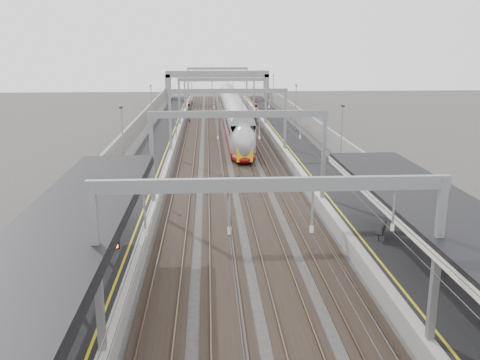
{
  "coord_description": "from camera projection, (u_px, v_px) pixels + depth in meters",
  "views": [
    {
      "loc": [
        -2.22,
        -16.23,
        12.15
      ],
      "look_at": [
        0.0,
        20.39,
        2.88
      ],
      "focal_mm": 40.0,
      "sensor_mm": 36.0,
      "label": 1
    }
  ],
  "objects": [
    {
      "name": "canopy_right",
      "position": [
        471.0,
        231.0,
        20.92
      ],
      "size": [
        4.4,
        30.0,
        4.24
      ],
      "color": "black",
      "rests_on": "platform_right"
    },
    {
      "name": "wall_right",
      "position": [
        323.0,
        138.0,
        62.63
      ],
      "size": [
        0.3,
        120.0,
        3.2
      ],
      "primitive_type": "cube",
      "color": "slate",
      "rests_on": "ground"
    },
    {
      "name": "signal_red_far",
      "position": [
        256.0,
        109.0,
        84.07
      ],
      "size": [
        0.32,
        0.32,
        3.48
      ],
      "color": "black",
      "rests_on": "ground"
    },
    {
      "name": "wall_left",
      "position": [
        130.0,
        140.0,
        61.31
      ],
      "size": [
        0.3,
        120.0,
        3.2
      ],
      "primitive_type": "cube",
      "color": "slate",
      "rests_on": "ground"
    },
    {
      "name": "overhead_line",
      "position": [
        225.0,
        94.0,
        67.26
      ],
      "size": [
        13.0,
        140.0,
        6.6
      ],
      "color": "gray",
      "rests_on": "platform_left"
    },
    {
      "name": "tracks",
      "position": [
        227.0,
        152.0,
        62.35
      ],
      "size": [
        11.4,
        140.0,
        0.2
      ],
      "color": "black",
      "rests_on": "ground"
    },
    {
      "name": "overbridge",
      "position": [
        217.0,
        78.0,
        114.29
      ],
      "size": [
        22.0,
        2.2,
        6.9
      ],
      "color": "slate",
      "rests_on": "ground"
    },
    {
      "name": "train",
      "position": [
        234.0,
        118.0,
        75.99
      ],
      "size": [
        2.65,
        48.24,
        4.19
      ],
      "color": "maroon",
      "rests_on": "ground"
    },
    {
      "name": "signal_green",
      "position": [
        189.0,
        108.0,
        85.32
      ],
      "size": [
        0.32,
        0.32,
        3.48
      ],
      "color": "black",
      "rests_on": "ground"
    },
    {
      "name": "bench",
      "position": [
        382.0,
        229.0,
        31.81
      ],
      "size": [
        1.16,
        1.8,
        0.91
      ],
      "color": "black",
      "rests_on": "platform_right"
    },
    {
      "name": "canopy_left",
      "position": [
        55.0,
        240.0,
        19.99
      ],
      "size": [
        4.4,
        30.0,
        4.24
      ],
      "color": "black",
      "rests_on": "platform_left"
    },
    {
      "name": "signal_red_near",
      "position": [
        241.0,
        107.0,
        86.03
      ],
      "size": [
        0.32,
        0.32,
        3.48
      ],
      "color": "black",
      "rests_on": "ground"
    },
    {
      "name": "platform_right",
      "position": [
        295.0,
        147.0,
        62.71
      ],
      "size": [
        4.0,
        120.0,
        1.0
      ],
      "primitive_type": "cube",
      "color": "black",
      "rests_on": "ground"
    },
    {
      "name": "platform_left",
      "position": [
        158.0,
        149.0,
        61.77
      ],
      "size": [
        4.0,
        120.0,
        1.0
      ],
      "primitive_type": "cube",
      "color": "black",
      "rests_on": "ground"
    }
  ]
}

